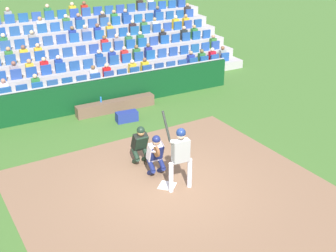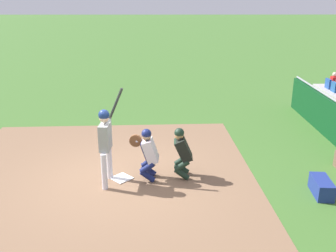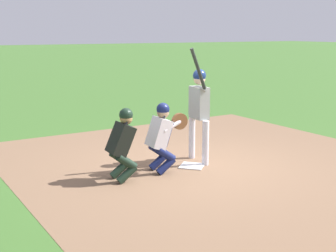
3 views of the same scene
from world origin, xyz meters
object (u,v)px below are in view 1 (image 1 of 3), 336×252
dugout_bench (116,105)px  equipment_duffel_bag (127,117)px  batter_at_plate (180,152)px  home_plate_umpire (140,143)px  catcher_crouching (156,153)px  home_plate_marker (167,186)px  water_bottle_on_bench (101,100)px

dugout_bench → equipment_duffel_bag: size_ratio=3.99×
batter_at_plate → equipment_duffel_bag: size_ratio=2.86×
home_plate_umpire → equipment_duffel_bag: home_plate_umpire is taller
batter_at_plate → catcher_crouching: (0.24, -0.95, -0.43)m
home_plate_marker → water_bottle_on_bench: bearing=-92.8°
catcher_crouching → equipment_duffel_bag: catcher_crouching is taller
home_plate_marker → dugout_bench: bearing=-98.4°
home_plate_umpire → dugout_bench: bearing=-102.6°
dugout_bench → home_plate_marker: bearing=81.6°
water_bottle_on_bench → equipment_duffel_bag: size_ratio=0.26×
batter_at_plate → home_plate_umpire: 1.86m
water_bottle_on_bench → home_plate_marker: bearing=87.2°
batter_at_plate → equipment_duffel_bag: bearing=-96.8°
dugout_bench → equipment_duffel_bag: dugout_bench is taller
catcher_crouching → water_bottle_on_bench: (-0.29, -5.14, -0.18)m
batter_at_plate → catcher_crouching: bearing=-75.9°
catcher_crouching → dugout_bench: catcher_crouching is taller
catcher_crouching → equipment_duffel_bag: size_ratio=1.65×
batter_at_plate → water_bottle_on_bench: batter_at_plate is taller
dugout_bench → batter_at_plate: bearing=84.2°
home_plate_marker → home_plate_umpire: 1.64m
catcher_crouching → home_plate_umpire: size_ratio=1.01×
home_plate_marker → catcher_crouching: size_ratio=0.34×
catcher_crouching → dugout_bench: (-0.85, -5.05, -0.51)m
equipment_duffel_bag → dugout_bench: bearing=-87.3°
home_plate_umpire → equipment_duffel_bag: size_ratio=1.63×
batter_at_plate → catcher_crouching: size_ratio=1.73×
batter_at_plate → equipment_duffel_bag: batter_at_plate is taller
batter_at_plate → equipment_duffel_bag: 5.01m
batter_at_plate → dugout_bench: bearing=-95.8°
home_plate_umpire → water_bottle_on_bench: bearing=-95.1°
catcher_crouching → water_bottle_on_bench: bearing=-93.2°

